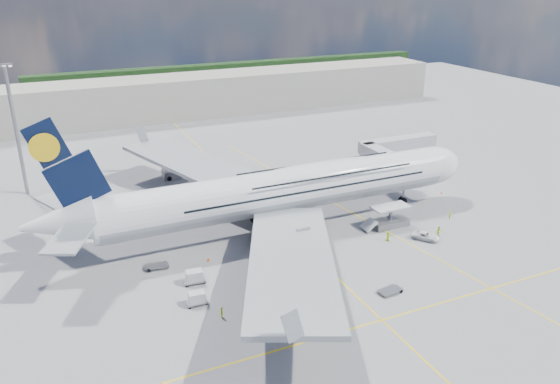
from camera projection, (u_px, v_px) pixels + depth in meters
name	position (u px, v px, depth m)	size (l,w,h in m)	color
ground	(310.00, 252.00, 85.78)	(300.00, 300.00, 0.00)	gray
taxi_line_main	(310.00, 252.00, 85.78)	(0.25, 220.00, 0.01)	yellow
taxi_line_cross	(382.00, 320.00, 68.86)	(120.00, 0.25, 0.01)	yellow
taxi_line_diag	(353.00, 213.00, 99.59)	(0.25, 100.00, 0.01)	yellow
airliner	(285.00, 190.00, 91.79)	(77.26, 79.15, 23.71)	white
jet_bridge	(393.00, 150.00, 112.33)	(18.80, 12.10, 8.50)	#B7B7BC
cargo_loader	(389.00, 219.00, 94.18)	(8.53, 3.20, 3.67)	silver
light_mast	(16.00, 129.00, 103.67)	(3.00, 0.70, 25.50)	gray
terminal	(166.00, 98.00, 163.93)	(180.00, 16.00, 12.00)	#B2AD9E
tree_line	(239.00, 72.00, 218.02)	(160.00, 6.00, 8.00)	#193814
dolly_row_a	(194.00, 277.00, 76.71)	(3.24, 1.92, 1.97)	gray
dolly_row_b	(197.00, 298.00, 71.77)	(2.98, 1.71, 1.83)	gray
dolly_row_c	(304.00, 300.00, 71.18)	(3.51, 2.22, 2.08)	gray
dolly_back	(157.00, 266.00, 80.91)	(3.76, 2.56, 0.50)	gray
dolly_nose_far	(390.00, 290.00, 74.65)	(3.51, 2.16, 0.49)	gray
dolly_nose_near	(301.00, 245.00, 85.90)	(3.24, 2.46, 1.82)	gray
baggage_tug	(312.00, 279.00, 76.71)	(2.91, 2.06, 1.66)	silver
catering_truck_inner	(182.00, 210.00, 96.08)	(7.02, 3.35, 4.04)	gray
catering_truck_outer	(176.00, 170.00, 116.30)	(6.29, 2.77, 3.67)	gray
service_van	(425.00, 236.00, 89.49)	(2.10, 4.55, 1.27)	white
crew_nose	(450.00, 214.00, 96.95)	(0.66, 0.43, 1.80)	#A9FF1A
crew_loader	(439.00, 231.00, 90.56)	(0.88, 0.69, 1.81)	#C6F71A
crew_wing	(222.00, 312.00, 69.07)	(0.91, 0.38, 1.56)	#E3FB1A
crew_van	(388.00, 236.00, 88.96)	(0.81, 0.53, 1.67)	#CDFF1A
crew_tug	(319.00, 297.00, 72.37)	(1.01, 0.58, 1.56)	#D9FA1A
cone_nose	(442.00, 193.00, 108.36)	(0.40, 0.40, 0.50)	#FF590D
cone_wing_left_inner	(246.00, 210.00, 100.28)	(0.49, 0.49, 0.62)	#FF590D
cone_wing_left_outer	(195.00, 184.00, 112.66)	(0.48, 0.48, 0.61)	#FF590D
cone_wing_right_inner	(208.00, 259.00, 82.94)	(0.46, 0.46, 0.58)	#FF590D
cone_wing_right_outer	(300.00, 294.00, 74.01)	(0.37, 0.37, 0.48)	#FF590D
cone_tail	(112.00, 236.00, 90.12)	(0.50, 0.50, 0.64)	#FF590D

